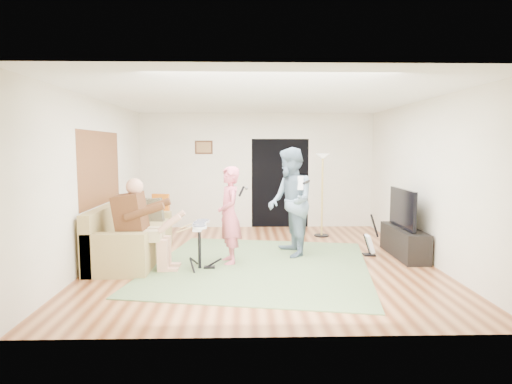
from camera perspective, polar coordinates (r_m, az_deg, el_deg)
floor at (r=7.38m, az=0.80°, el=-8.97°), size 6.00×6.00×0.00m
walls at (r=7.15m, az=0.82°, el=1.54°), size 5.50×6.00×2.70m
ceiling at (r=7.17m, az=0.84°, el=12.36°), size 6.00×6.00×0.00m
window_blinds at (r=7.73m, az=-20.05°, el=3.00°), size 0.00×2.05×2.05m
doorway at (r=10.18m, az=3.22°, el=1.17°), size 2.10×0.00×2.10m
picture_frame at (r=10.16m, az=-6.98°, el=5.93°), size 0.42×0.03×0.32m
area_rug at (r=6.98m, az=0.53°, el=-9.77°), size 3.97×4.16×0.02m
sofa at (r=7.66m, az=-16.82°, el=-6.29°), size 0.95×2.31×0.93m
drummer at (r=6.88m, az=-14.75°, el=-5.49°), size 0.93×0.52×1.43m
drum_kit at (r=6.79m, az=-7.54°, el=-7.49°), size 0.41×0.73×0.75m
singer at (r=6.99m, az=-3.57°, el=-3.12°), size 0.51×0.65×1.60m
microphone at (r=6.94m, az=-1.94°, el=0.09°), size 0.06×0.06×0.24m
guitarist at (r=7.48m, az=4.60°, el=-1.33°), size 0.86×1.03×1.91m
guitar_held at (r=7.47m, az=6.14°, el=1.29°), size 0.29×0.61×0.26m
guitar_spare at (r=7.85m, az=14.92°, el=-6.67°), size 0.27×0.24×0.74m
torchiere_lamp at (r=9.18m, az=8.84°, el=1.60°), size 0.32×0.32×1.77m
dining_chair at (r=9.22m, az=-12.91°, el=-4.01°), size 0.46×0.48×0.92m
tv_cabinet at (r=7.97m, az=19.15°, el=-6.33°), size 0.40×1.40×0.50m
television at (r=7.85m, az=18.95°, el=-2.06°), size 0.06×1.11×0.67m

